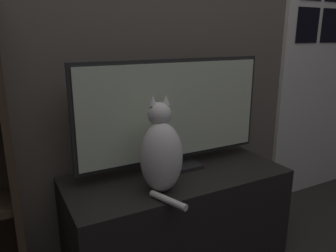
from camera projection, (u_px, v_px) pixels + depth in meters
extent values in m
cube|color=#60564C|center=(150.00, 6.00, 1.67)|extent=(4.80, 0.05, 2.60)
cube|color=black|center=(176.00, 217.00, 1.71)|extent=(1.11, 0.50, 0.48)
cube|color=black|center=(173.00, 167.00, 1.71)|extent=(0.27, 0.16, 0.02)
cylinder|color=black|center=(174.00, 160.00, 1.70)|extent=(0.04, 0.04, 0.05)
cube|color=black|center=(173.00, 110.00, 1.63)|extent=(1.01, 0.02, 0.51)
cube|color=beige|center=(174.00, 111.00, 1.62)|extent=(0.98, 0.01, 0.47)
ellipsoid|color=silver|center=(161.00, 158.00, 1.42)|extent=(0.22, 0.21, 0.32)
ellipsoid|color=black|center=(158.00, 156.00, 1.49)|extent=(0.11, 0.08, 0.17)
sphere|color=silver|center=(160.00, 114.00, 1.40)|extent=(0.13, 0.13, 0.10)
cone|color=silver|center=(153.00, 100.00, 1.38)|extent=(0.04, 0.04, 0.04)
cone|color=silver|center=(166.00, 100.00, 1.39)|extent=(0.04, 0.04, 0.04)
cylinder|color=silver|center=(168.00, 200.00, 1.35)|extent=(0.09, 0.19, 0.03)
cube|color=#3D2D1E|center=(8.00, 150.00, 1.35)|extent=(0.03, 0.28, 1.40)
cube|color=silver|center=(326.00, 54.00, 2.33)|extent=(0.84, 0.03, 2.05)
cube|color=black|center=(308.00, 25.00, 2.15)|extent=(0.20, 0.01, 0.22)
cube|color=black|center=(332.00, 26.00, 2.26)|extent=(0.20, 0.01, 0.22)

